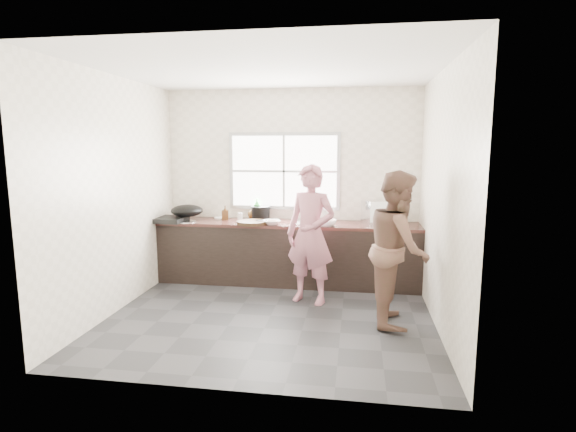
# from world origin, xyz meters

# --- Properties ---
(floor) EXTENTS (3.60, 3.20, 0.01)m
(floor) POSITION_xyz_m (0.00, 0.00, -0.01)
(floor) COLOR #2C2C2E
(floor) RESTS_ON ground
(ceiling) EXTENTS (3.60, 3.20, 0.01)m
(ceiling) POSITION_xyz_m (0.00, 0.00, 2.71)
(ceiling) COLOR silver
(ceiling) RESTS_ON wall_back
(wall_back) EXTENTS (3.60, 0.01, 2.70)m
(wall_back) POSITION_xyz_m (0.00, 1.60, 1.35)
(wall_back) COLOR silver
(wall_back) RESTS_ON ground
(wall_left) EXTENTS (0.01, 3.20, 2.70)m
(wall_left) POSITION_xyz_m (-1.80, 0.00, 1.35)
(wall_left) COLOR beige
(wall_left) RESTS_ON ground
(wall_right) EXTENTS (0.01, 3.20, 2.70)m
(wall_right) POSITION_xyz_m (1.80, 0.00, 1.35)
(wall_right) COLOR silver
(wall_right) RESTS_ON ground
(wall_front) EXTENTS (3.60, 0.01, 2.70)m
(wall_front) POSITION_xyz_m (0.00, -1.60, 1.35)
(wall_front) COLOR beige
(wall_front) RESTS_ON ground
(cabinet) EXTENTS (3.60, 0.62, 0.82)m
(cabinet) POSITION_xyz_m (0.00, 1.29, 0.41)
(cabinet) COLOR black
(cabinet) RESTS_ON floor
(countertop) EXTENTS (3.60, 0.64, 0.04)m
(countertop) POSITION_xyz_m (0.00, 1.29, 0.84)
(countertop) COLOR #341A15
(countertop) RESTS_ON cabinet
(sink) EXTENTS (0.55, 0.45, 0.02)m
(sink) POSITION_xyz_m (0.35, 1.29, 0.86)
(sink) COLOR silver
(sink) RESTS_ON countertop
(faucet) EXTENTS (0.02, 0.02, 0.30)m
(faucet) POSITION_xyz_m (0.35, 1.49, 1.01)
(faucet) COLOR silver
(faucet) RESTS_ON countertop
(window_frame) EXTENTS (1.60, 0.05, 1.10)m
(window_frame) POSITION_xyz_m (-0.10, 1.59, 1.55)
(window_frame) COLOR #9EA0A5
(window_frame) RESTS_ON wall_back
(window_glazing) EXTENTS (1.50, 0.01, 1.00)m
(window_glazing) POSITION_xyz_m (-0.10, 1.57, 1.55)
(window_glazing) COLOR white
(window_glazing) RESTS_ON window_frame
(woman) EXTENTS (0.67, 0.55, 1.58)m
(woman) POSITION_xyz_m (0.39, 0.55, 0.79)
(woman) COLOR #C17485
(woman) RESTS_ON floor
(person_side) EXTENTS (0.63, 0.81, 1.66)m
(person_side) POSITION_xyz_m (1.39, 0.04, 0.83)
(person_side) COLOR brown
(person_side) RESTS_ON floor
(cutting_board) EXTENTS (0.46, 0.46, 0.04)m
(cutting_board) POSITION_xyz_m (-0.46, 1.09, 0.88)
(cutting_board) COLOR black
(cutting_board) RESTS_ON countertop
(cleaver) EXTENTS (0.24, 0.22, 0.01)m
(cleaver) POSITION_xyz_m (-0.31, 1.16, 0.90)
(cleaver) COLOR #AAACB1
(cleaver) RESTS_ON cutting_board
(bowl_mince) EXTENTS (0.29, 0.29, 0.06)m
(bowl_mince) POSITION_xyz_m (-0.19, 1.10, 0.89)
(bowl_mince) COLOR white
(bowl_mince) RESTS_ON countertop
(bowl_crabs) EXTENTS (0.23, 0.23, 0.07)m
(bowl_crabs) POSITION_xyz_m (0.54, 1.08, 0.89)
(bowl_crabs) COLOR white
(bowl_crabs) RESTS_ON countertop
(bowl_held) EXTENTS (0.22, 0.22, 0.07)m
(bowl_held) POSITION_xyz_m (0.49, 1.14, 0.89)
(bowl_held) COLOR white
(bowl_held) RESTS_ON countertop
(black_pot) EXTENTS (0.34, 0.34, 0.19)m
(black_pot) POSITION_xyz_m (-0.43, 1.49, 0.95)
(black_pot) COLOR black
(black_pot) RESTS_ON countertop
(plate_food) EXTENTS (0.25, 0.25, 0.02)m
(plate_food) POSITION_xyz_m (-1.02, 1.49, 0.87)
(plate_food) COLOR white
(plate_food) RESTS_ON countertop
(bottle_green) EXTENTS (0.15, 0.15, 0.30)m
(bottle_green) POSITION_xyz_m (-0.49, 1.52, 1.01)
(bottle_green) COLOR green
(bottle_green) RESTS_ON countertop
(bottle_brown_tall) EXTENTS (0.10, 0.10, 0.19)m
(bottle_brown_tall) POSITION_xyz_m (-0.92, 1.37, 0.95)
(bottle_brown_tall) COLOR #482B12
(bottle_brown_tall) RESTS_ON countertop
(bottle_brown_short) EXTENTS (0.16, 0.16, 0.18)m
(bottle_brown_short) POSITION_xyz_m (-0.55, 1.52, 0.95)
(bottle_brown_short) COLOR #4E3213
(bottle_brown_short) RESTS_ON countertop
(glass_jar) EXTENTS (0.10, 0.10, 0.10)m
(glass_jar) POSITION_xyz_m (-0.70, 1.38, 0.91)
(glass_jar) COLOR white
(glass_jar) RESTS_ON countertop
(burner) EXTENTS (0.44, 0.44, 0.06)m
(burner) POSITION_xyz_m (-1.65, 1.10, 0.89)
(burner) COLOR black
(burner) RESTS_ON countertop
(wok) EXTENTS (0.57, 0.57, 0.17)m
(wok) POSITION_xyz_m (-1.43, 1.20, 1.00)
(wok) COLOR black
(wok) RESTS_ON burner
(dish_rack) EXTENTS (0.51, 0.45, 0.32)m
(dish_rack) POSITION_xyz_m (1.25, 1.38, 1.02)
(dish_rack) COLOR silver
(dish_rack) RESTS_ON countertop
(pot_lid_left) EXTENTS (0.36, 0.36, 0.01)m
(pot_lid_left) POSITION_xyz_m (-1.40, 1.10, 0.87)
(pot_lid_left) COLOR silver
(pot_lid_left) RESTS_ON countertop
(pot_lid_right) EXTENTS (0.32, 0.32, 0.01)m
(pot_lid_right) POSITION_xyz_m (-0.99, 1.52, 0.87)
(pot_lid_right) COLOR #B0B3B7
(pot_lid_right) RESTS_ON countertop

